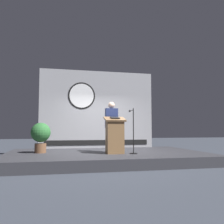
% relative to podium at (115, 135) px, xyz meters
% --- Properties ---
extents(ground_plane, '(40.00, 40.00, 0.00)m').
position_rel_podium_xyz_m(ground_plane, '(-0.17, 0.55, -0.86)').
color(ground_plane, '#383D47').
extents(stage_platform, '(6.40, 4.00, 0.30)m').
position_rel_podium_xyz_m(stage_platform, '(-0.17, 0.55, -0.71)').
color(stage_platform, '#333338').
rests_on(stage_platform, ground).
extents(banner_display, '(4.66, 0.12, 3.16)m').
position_rel_podium_xyz_m(banner_display, '(-0.18, 2.40, 1.02)').
color(banner_display, '#9E9EA3').
rests_on(banner_display, stage_platform).
extents(podium, '(0.64, 0.50, 1.16)m').
position_rel_podium_xyz_m(podium, '(0.00, 0.00, 0.00)').
color(podium, olive).
rests_on(podium, stage_platform).
extents(speaker_person, '(0.40, 0.26, 1.66)m').
position_rel_podium_xyz_m(speaker_person, '(-0.00, 0.48, 0.29)').
color(speaker_person, black).
rests_on(speaker_person, stage_platform).
extents(microphone_stand, '(0.24, 0.54, 1.40)m').
position_rel_podium_xyz_m(microphone_stand, '(0.56, -0.10, -0.07)').
color(microphone_stand, black).
rests_on(microphone_stand, stage_platform).
extents(potted_plant, '(0.62, 0.62, 0.96)m').
position_rel_podium_xyz_m(potted_plant, '(-2.27, 0.72, 0.02)').
color(potted_plant, brown).
rests_on(potted_plant, stage_platform).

